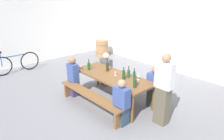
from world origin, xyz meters
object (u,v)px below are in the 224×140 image
Objects in this scene: wine_bottle_4 at (107,67)px; wine_glass_3 at (136,80)px; wine_glass_2 at (115,72)px; standing_host at (163,91)px; wine_bottle_0 at (124,75)px; wine_glass_0 at (139,75)px; seated_guest_near_1 at (121,104)px; seated_guest_far_0 at (106,70)px; wine_bottle_3 at (134,75)px; parked_bicycle_0 at (16,63)px; bench_far at (131,81)px; wine_barrel at (102,48)px; seated_guest_far_1 at (154,88)px; wine_glass_1 at (89,63)px; wine_bottle_1 at (89,66)px; tasting_table at (112,78)px; seated_guest_near_0 at (73,77)px; wine_bottle_5 at (129,73)px; bench_near at (90,97)px; wine_bottle_2 at (135,83)px; wine_glass_4 at (81,66)px.

wine_bottle_4 is 2.00× the size of wine_glass_3.
standing_host is (1.48, 0.04, -0.04)m from wine_glass_2.
wine_bottle_0 is 0.38m from wine_glass_0.
seated_guest_far_0 is at bearing 57.77° from seated_guest_near_1.
wine_bottle_3 reaches higher than parked_bicycle_0.
wine_barrel reaches higher than bench_far.
wine_glass_2 is 1.09m from seated_guest_far_1.
seated_guest_far_0 is at bearing 168.91° from wine_glass_0.
wine_glass_1 is 0.72m from seated_guest_far_0.
seated_guest_far_1 is (1.73, 0.79, -0.34)m from wine_bottle_1.
tasting_table is at bearing -175.85° from wine_bottle_0.
seated_guest_near_0 is 0.69× the size of parked_bicycle_0.
wine_barrel is 0.44× the size of parked_bicycle_0.
wine_bottle_5 is 0.28× the size of seated_guest_near_1.
bench_far is 1.67m from seated_guest_near_1.
seated_guest_far_0 is (-1.90, 1.20, -0.01)m from seated_guest_near_1.
bench_near is 14.93× the size of wine_glass_1.
tasting_table is 0.85m from wine_glass_3.
wine_glass_3 reaches higher than wine_glass_0.
bench_far is at bearing -27.87° from wine_barrel.
wine_glass_3 is 1.93m from seated_guest_near_0.
standing_host is 2.21× the size of wine_barrel.
parked_bicycle_0 reaches higher than wine_barrel.
seated_guest_far_1 is at bearing 31.94° from tasting_table.
wine_bottle_4 is 2.30× the size of wine_glass_2.
bench_far is at bearing 137.98° from wine_glass_3.
standing_host is at bearing -11.70° from wine_glass_0.
seated_guest_near_1 reaches higher than wine_bottle_2.
bench_far is at bearing 50.72° from wine_glass_4.
wine_glass_3 is 0.10× the size of parked_bicycle_0.
wine_barrel is (-4.41, 2.64, -0.49)m from wine_glass_3.
wine_glass_2 is 0.87× the size of wine_glass_3.
wine_bottle_3 is 0.53m from wine_glass_2.
wine_bottle_0 is 2.22× the size of wine_glass_2.
seated_guest_far_1 is at bearing 77.77° from wine_glass_3.
tasting_table is 4.46m from wine_barrel.
wine_glass_4 is at bearing -168.11° from wine_glass_3.
wine_bottle_5 is at bearing -172.81° from wine_bottle_3.
bench_far is (0.00, 0.75, -0.32)m from tasting_table.
tasting_table is 1.15m from seated_guest_near_1.
wine_glass_0 is at bearing -41.63° from seated_guest_far_1.
wine_glass_2 is (0.07, -0.69, 0.49)m from bench_far.
seated_guest_far_1 is (0.04, 0.73, -0.34)m from wine_bottle_2.
wine_bottle_2 is 1.09× the size of wine_bottle_3.
seated_guest_far_1 reaches higher than wine_glass_3.
wine_glass_1 is (-0.65, -0.15, -0.02)m from wine_bottle_4.
wine_bottle_4 is (-0.73, 0.10, -0.00)m from wine_bottle_0.
wine_bottle_2 is at bearing 20.19° from standing_host.
tasting_table is at bearing 57.29° from seated_guest_far_0.
wine_glass_4 is (0.07, -0.34, -0.00)m from wine_glass_1.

